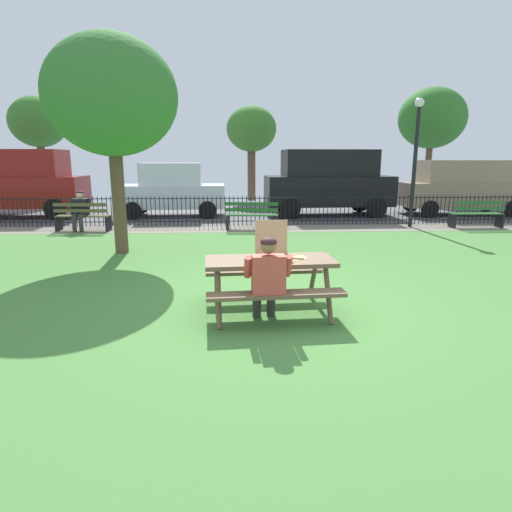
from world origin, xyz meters
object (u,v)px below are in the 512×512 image
at_px(person_on_park_bench, 80,209).
at_px(far_tree_midleft, 251,130).
at_px(pizza_box_open, 272,250).
at_px(parked_car_center, 172,189).
at_px(adult_at_table, 267,277).
at_px(far_tree_center, 432,119).
at_px(park_bench_center, 252,216).
at_px(park_bench_right, 477,215).
at_px(lamp_post_walkway, 416,150).
at_px(tree_midground_right, 112,97).
at_px(park_bench_left, 83,217).
at_px(parked_car_right, 328,181).
at_px(picnic_table_foreground, 270,271).
at_px(pizza_slice_on_table, 299,257).
at_px(parked_car_far_right, 462,186).
at_px(far_tree_left, 38,123).
at_px(parked_car_left, 17,182).

distance_m(person_on_park_bench, far_tree_midleft, 11.27).
distance_m(pizza_box_open, parked_car_center, 10.94).
relative_size(adult_at_table, far_tree_center, 0.21).
distance_m(park_bench_center, park_bench_right, 7.09).
bearing_deg(park_bench_center, park_bench_right, -0.00).
xyz_separation_m(adult_at_table, lamp_post_walkway, (5.18, 8.12, 1.75)).
bearing_deg(tree_midground_right, park_bench_left, 121.43).
bearing_deg(parked_car_right, park_bench_center, -132.78).
bearing_deg(picnic_table_foreground, person_on_park_bench, 124.94).
relative_size(pizza_slice_on_table, parked_car_right, 0.06).
xyz_separation_m(picnic_table_foreground, tree_midground_right, (-3.13, 4.15, 2.85)).
distance_m(picnic_table_foreground, far_tree_center, 19.64).
relative_size(picnic_table_foreground, tree_midground_right, 0.40).
relative_size(adult_at_table, parked_car_center, 0.30).
height_order(person_on_park_bench, parked_car_center, parked_car_center).
relative_size(pizza_slice_on_table, adult_at_table, 0.25).
xyz_separation_m(pizza_box_open, adult_at_table, (-0.11, -0.57, -0.24)).
relative_size(adult_at_table, parked_car_right, 0.25).
height_order(pizza_box_open, park_bench_left, pizza_box_open).
bearing_deg(parked_car_center, adult_at_table, -75.97).
distance_m(park_bench_left, parked_car_far_right, 13.76).
height_order(park_bench_right, far_tree_left, far_tree_left).
distance_m(tree_midground_right, parked_car_left, 8.65).
bearing_deg(parked_car_left, parked_car_right, 0.00).
distance_m(park_bench_center, far_tree_midleft, 9.92).
distance_m(park_bench_right, parked_car_far_right, 3.52).
bearing_deg(parked_car_center, pizza_box_open, -74.68).
height_order(pizza_box_open, far_tree_midleft, far_tree_midleft).
bearing_deg(person_on_park_bench, pizza_slice_on_table, -52.61).
distance_m(tree_midground_right, far_tree_center, 17.94).
xyz_separation_m(pizza_slice_on_table, parked_car_left, (-8.90, 10.54, 0.53)).
xyz_separation_m(adult_at_table, far_tree_left, (-10.04, 17.27, 3.19)).
distance_m(park_bench_right, parked_car_right, 5.29).
relative_size(parked_car_center, parked_car_far_right, 0.86).
bearing_deg(pizza_slice_on_table, parked_car_right, 76.00).
bearing_deg(far_tree_center, pizza_box_open, -119.80).
distance_m(adult_at_table, park_bench_right, 10.65).
xyz_separation_m(lamp_post_walkway, tree_midground_right, (-8.24, -3.46, 1.04)).
distance_m(park_bench_left, parked_car_right, 8.81).
relative_size(pizza_slice_on_table, far_tree_center, 0.05).
bearing_deg(park_bench_center, lamp_post_walkway, 2.93).
bearing_deg(parked_car_far_right, parked_car_right, 180.00).
bearing_deg(far_tree_center, tree_midground_right, -135.28).
height_order(park_bench_left, person_on_park_bench, person_on_park_bench).
bearing_deg(parked_car_left, lamp_post_walkway, -12.47).
bearing_deg(far_tree_left, picnic_table_foreground, -58.90).
bearing_deg(far_tree_center, person_on_park_bench, -147.51).
height_order(park_bench_left, tree_midground_right, tree_midground_right).
height_order(person_on_park_bench, far_tree_center, far_tree_center).
bearing_deg(parked_car_far_right, adult_at_table, -126.86).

